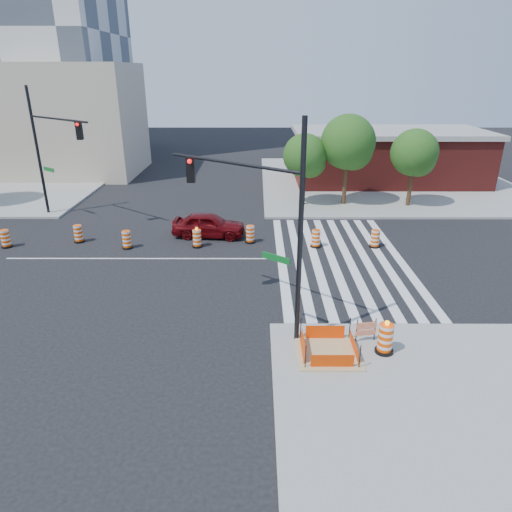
% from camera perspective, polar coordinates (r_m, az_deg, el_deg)
% --- Properties ---
extents(ground, '(120.00, 120.00, 0.00)m').
position_cam_1_polar(ground, '(25.32, -14.71, -0.32)').
color(ground, black).
rests_on(ground, ground).
extents(sidewalk_ne, '(22.00, 22.00, 0.15)m').
position_cam_1_polar(sidewalk_ne, '(43.21, 15.80, 8.97)').
color(sidewalk_ne, gray).
rests_on(sidewalk_ne, ground).
extents(crosswalk_east, '(6.75, 13.50, 0.01)m').
position_cam_1_polar(crosswalk_east, '(24.88, 10.47, -0.34)').
color(crosswalk_east, silver).
rests_on(crosswalk_east, ground).
extents(lane_centerline, '(14.00, 0.12, 0.01)m').
position_cam_1_polar(lane_centerline, '(25.32, -14.71, -0.31)').
color(lane_centerline, silver).
rests_on(lane_centerline, ground).
extents(excavation_pit, '(2.20, 2.20, 0.90)m').
position_cam_1_polar(excavation_pit, '(16.60, 9.00, -11.66)').
color(excavation_pit, tan).
rests_on(excavation_pit, ground).
extents(brick_storefront, '(16.50, 8.50, 4.60)m').
position_cam_1_polar(brick_storefront, '(42.78, 16.11, 11.88)').
color(brick_storefront, maroon).
rests_on(brick_storefront, ground).
extents(beige_midrise, '(14.00, 10.00, 10.00)m').
position_cam_1_polar(beige_midrise, '(48.48, -23.14, 15.36)').
color(beige_midrise, '#C5B196').
rests_on(beige_midrise, ground).
extents(red_coupe, '(4.49, 2.14, 1.48)m').
position_cam_1_polar(red_coupe, '(27.68, -5.92, 3.90)').
color(red_coupe, '#5D070B').
rests_on(red_coupe, ground).
extents(signal_pole_se, '(4.89, 3.75, 7.97)m').
position_cam_1_polar(signal_pole_se, '(16.19, 0.63, 6.03)').
color(signal_pole_se, black).
rests_on(signal_pole_se, ground).
extents(signal_pole_nw, '(5.09, 3.99, 8.36)m').
position_cam_1_polar(signal_pole_nw, '(32.73, -24.39, 12.83)').
color(signal_pole_nw, black).
rests_on(signal_pole_nw, ground).
extents(pit_drum, '(0.65, 0.65, 1.27)m').
position_cam_1_polar(pit_drum, '(16.82, 15.85, -9.98)').
color(pit_drum, black).
rests_on(pit_drum, ground).
extents(barricade, '(0.78, 0.16, 0.92)m').
position_cam_1_polar(barricade, '(17.29, 13.58, -8.86)').
color(barricade, '#FB4D05').
rests_on(barricade, ground).
extents(tree_north_c, '(3.14, 3.11, 5.29)m').
position_cam_1_polar(tree_north_c, '(33.54, 6.16, 12.08)').
color(tree_north_c, '#382314').
rests_on(tree_north_c, ground).
extents(tree_north_d, '(3.88, 3.88, 6.59)m').
position_cam_1_polar(tree_north_d, '(34.02, 11.46, 13.42)').
color(tree_north_d, '#382314').
rests_on(tree_north_d, ground).
extents(tree_north_e, '(3.35, 3.32, 5.64)m').
position_cam_1_polar(tree_north_e, '(34.92, 19.20, 11.80)').
color(tree_north_e, '#382314').
rests_on(tree_north_e, ground).
extents(median_drum_1, '(0.60, 0.60, 1.02)m').
position_cam_1_polar(median_drum_1, '(29.57, -28.81, 1.85)').
color(median_drum_1, black).
rests_on(median_drum_1, ground).
extents(median_drum_2, '(0.60, 0.60, 1.02)m').
position_cam_1_polar(median_drum_2, '(28.66, -21.31, 2.55)').
color(median_drum_2, black).
rests_on(median_drum_2, ground).
extents(median_drum_3, '(0.60, 0.60, 1.02)m').
position_cam_1_polar(median_drum_3, '(26.78, -15.84, 1.91)').
color(median_drum_3, black).
rests_on(median_drum_3, ground).
extents(median_drum_4, '(0.60, 0.60, 1.18)m').
position_cam_1_polar(median_drum_4, '(26.17, -7.38, 2.15)').
color(median_drum_4, black).
rests_on(median_drum_4, ground).
extents(median_drum_5, '(0.60, 0.60, 1.02)m').
position_cam_1_polar(median_drum_5, '(26.63, -0.73, 2.67)').
color(median_drum_5, black).
rests_on(median_drum_5, ground).
extents(median_drum_6, '(0.60, 0.60, 1.02)m').
position_cam_1_polar(median_drum_6, '(26.17, 7.48, 2.12)').
color(median_drum_6, black).
rests_on(median_drum_6, ground).
extents(median_drum_7, '(0.60, 0.60, 1.02)m').
position_cam_1_polar(median_drum_7, '(26.78, 14.66, 2.04)').
color(median_drum_7, black).
rests_on(median_drum_7, ground).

